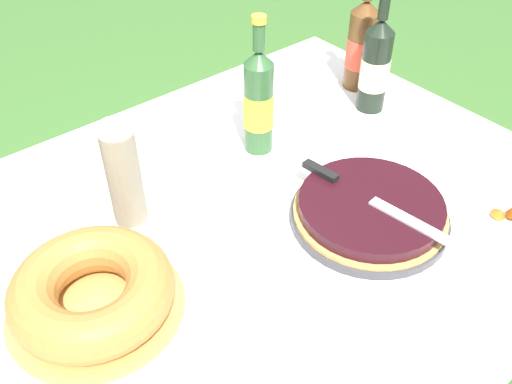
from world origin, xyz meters
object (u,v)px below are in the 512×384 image
(berry_tart, at_px, (370,212))
(cider_bottle_amber, at_px, (361,45))
(cup_stack, at_px, (124,177))
(serving_knife, at_px, (361,193))
(juice_bottle_red, at_px, (375,66))
(bundt_cake, at_px, (93,291))
(cider_bottle_green, at_px, (259,102))

(berry_tart, relative_size, cider_bottle_amber, 1.01)
(cup_stack, xyz_separation_m, cider_bottle_amber, (0.82, 0.09, 0.00))
(cider_bottle_amber, bearing_deg, serving_knife, -137.11)
(berry_tart, distance_m, cider_bottle_amber, 0.60)
(juice_bottle_red, bearing_deg, bundt_cake, -170.89)
(cup_stack, height_order, cider_bottle_green, cider_bottle_green)
(berry_tart, xyz_separation_m, serving_knife, (-0.00, 0.03, 0.04))
(cup_stack, height_order, juice_bottle_red, juice_bottle_red)
(cup_stack, distance_m, cider_bottle_amber, 0.83)
(serving_knife, distance_m, cider_bottle_green, 0.35)
(serving_knife, bearing_deg, juice_bottle_red, 121.26)
(juice_bottle_red, bearing_deg, cup_stack, 178.76)
(cup_stack, xyz_separation_m, juice_bottle_red, (0.76, -0.02, 0.00))
(berry_tart, relative_size, cup_stack, 1.36)
(serving_knife, distance_m, cider_bottle_amber, 0.58)
(serving_knife, bearing_deg, cider_bottle_amber, 125.73)
(berry_tart, distance_m, bundt_cake, 0.60)
(berry_tart, xyz_separation_m, cider_bottle_amber, (0.42, 0.42, 0.10))
(cup_stack, bearing_deg, berry_tart, -39.50)
(bundt_cake, bearing_deg, cider_bottle_green, 19.59)
(cider_bottle_green, bearing_deg, juice_bottle_red, -8.03)
(bundt_cake, relative_size, cider_bottle_amber, 0.97)
(bundt_cake, bearing_deg, cup_stack, 43.78)
(bundt_cake, relative_size, cup_stack, 1.31)
(serving_knife, height_order, juice_bottle_red, juice_bottle_red)
(berry_tart, distance_m, cider_bottle_green, 0.38)
(cider_bottle_green, height_order, juice_bottle_red, cider_bottle_green)
(cider_bottle_green, bearing_deg, bundt_cake, -160.41)
(cider_bottle_green, height_order, cider_bottle_amber, cider_bottle_green)
(cider_bottle_amber, relative_size, juice_bottle_red, 1.00)
(serving_knife, relative_size, cider_bottle_green, 1.06)
(bundt_cake, height_order, cider_bottle_green, cider_bottle_green)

